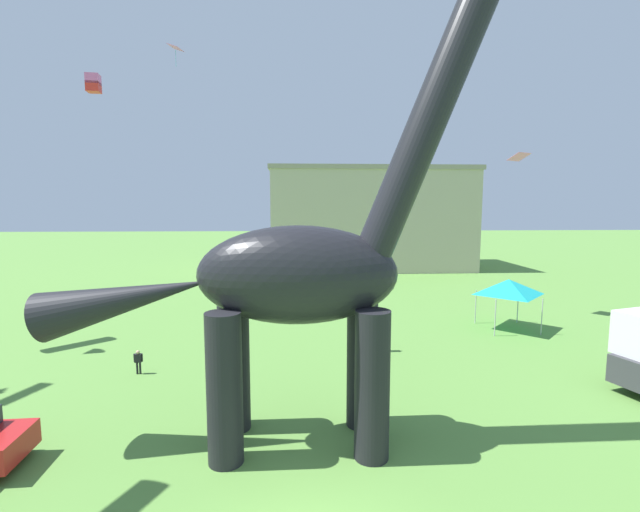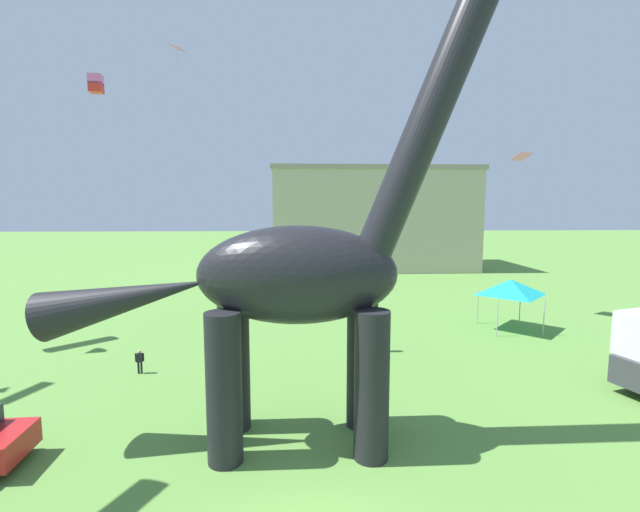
# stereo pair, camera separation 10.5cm
# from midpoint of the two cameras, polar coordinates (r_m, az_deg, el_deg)

# --- Properties ---
(dinosaur_sculpture) EXTENTS (13.90, 2.94, 14.53)m
(dinosaur_sculpture) POSITION_cam_midpoint_polar(r_m,az_deg,el_deg) (13.00, -3.41, -2.47)
(dinosaur_sculpture) COLOR black
(dinosaur_sculpture) RESTS_ON ground_plane
(person_far_spectator) EXTENTS (0.40, 0.18, 1.06)m
(person_far_spectator) POSITION_cam_midpoint_polar(r_m,az_deg,el_deg) (21.06, -22.79, -12.37)
(person_far_spectator) COLOR black
(person_far_spectator) RESTS_ON ground_plane
(person_watching_child) EXTENTS (0.65, 0.29, 1.75)m
(person_watching_child) POSITION_cam_midpoint_polar(r_m,az_deg,el_deg) (22.34, 7.46, -9.70)
(person_watching_child) COLOR #2D3347
(person_watching_child) RESTS_ON ground_plane
(festival_canopy_tent) EXTENTS (3.15, 3.15, 3.00)m
(festival_canopy_tent) POSITION_cam_midpoint_polar(r_m,az_deg,el_deg) (28.07, 23.30, -3.72)
(festival_canopy_tent) COLOR #B2B2B7
(festival_canopy_tent) RESTS_ON ground_plane
(kite_high_left) EXTENTS (0.85, 0.85, 1.09)m
(kite_high_left) POSITION_cam_midpoint_polar(r_m,az_deg,el_deg) (32.34, -27.60, 19.38)
(kite_high_left) COLOR pink
(kite_high_right) EXTENTS (0.74, 0.90, 1.02)m
(kite_high_right) POSITION_cam_midpoint_polar(r_m,az_deg,el_deg) (25.06, -18.50, 24.40)
(kite_high_right) COLOR pink
(kite_drifting) EXTENTS (1.58, 1.41, 0.45)m
(kite_drifting) POSITION_cam_midpoint_polar(r_m,az_deg,el_deg) (31.59, 24.47, 11.72)
(kite_drifting) COLOR pink
(background_building_block) EXTENTS (23.10, 12.15, 11.66)m
(background_building_block) POSITION_cam_midpoint_polar(r_m,az_deg,el_deg) (52.72, 6.27, 4.94)
(background_building_block) COLOR #B7A893
(background_building_block) RESTS_ON ground_plane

